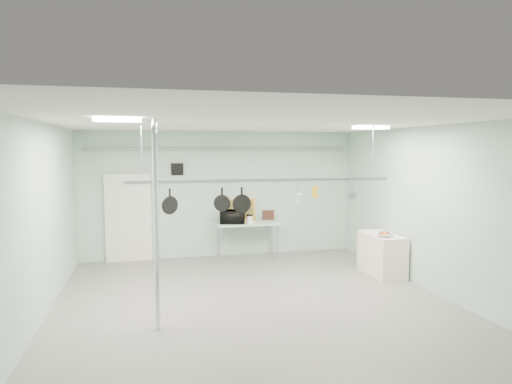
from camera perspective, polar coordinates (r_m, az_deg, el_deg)
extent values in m
plane|color=gray|center=(8.21, 0.12, -14.19)|extent=(8.00, 8.00, 0.00)
cube|color=silver|center=(7.75, 0.12, 8.63)|extent=(7.00, 8.00, 0.02)
cube|color=silver|center=(11.71, -4.40, -0.26)|extent=(7.00, 0.02, 3.20)
cube|color=silver|center=(9.27, 21.63, -2.13)|extent=(0.02, 8.00, 3.20)
cube|color=silver|center=(11.60, -15.65, -3.24)|extent=(1.10, 0.10, 2.20)
cube|color=black|center=(11.53, -9.82, 2.82)|extent=(0.30, 0.04, 0.30)
cylinder|color=gray|center=(11.57, -4.37, 5.37)|extent=(6.60, 0.07, 0.07)
cylinder|color=silver|center=(7.02, -12.37, -4.18)|extent=(0.08, 0.08, 3.20)
cube|color=silver|center=(11.53, -1.12, -3.94)|extent=(1.60, 0.70, 0.05)
cylinder|color=#B7B7BC|center=(11.22, -4.43, -6.56)|extent=(0.04, 0.04, 0.86)
cylinder|color=#B7B7BC|center=(11.76, -4.85, -6.01)|extent=(0.04, 0.04, 0.86)
cylinder|color=#B7B7BC|center=(11.52, 2.71, -6.23)|extent=(0.04, 0.04, 0.86)
cylinder|color=#B7B7BC|center=(12.05, 1.97, -5.71)|extent=(0.04, 0.04, 0.86)
cube|color=white|center=(10.46, 15.45, -7.51)|extent=(0.60, 1.20, 0.90)
cube|color=#B7B7BC|center=(8.10, 1.01, 1.48)|extent=(4.80, 0.06, 0.06)
cylinder|color=#B7B7BC|center=(7.83, -14.11, 4.85)|extent=(0.02, 0.02, 0.94)
cylinder|color=#B7B7BC|center=(8.83, 14.39, 4.89)|extent=(0.02, 0.02, 0.94)
cube|color=white|center=(6.75, -16.91, 8.62)|extent=(0.65, 0.30, 0.05)
cube|color=white|center=(9.15, 14.14, 7.79)|extent=(0.65, 0.30, 0.05)
imported|color=black|center=(11.38, -2.94, -3.11)|extent=(0.68, 0.55, 0.33)
cylinder|color=white|center=(11.37, -0.80, -3.47)|extent=(0.17, 0.17, 0.19)
cube|color=#D28638|center=(11.76, -1.97, -2.21)|extent=(0.79, 0.17, 0.58)
cube|color=#381A13|center=(11.95, 1.56, -2.89)|extent=(0.30, 0.10, 0.25)
imported|color=silver|center=(10.05, 15.75, -5.17)|extent=(0.40, 0.40, 0.09)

